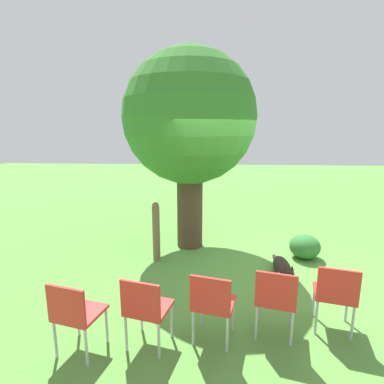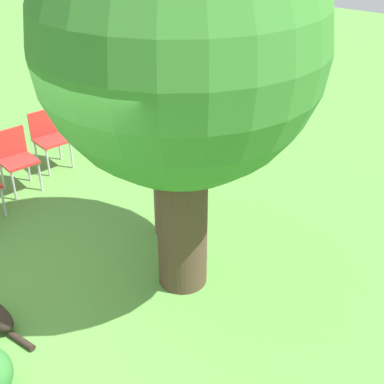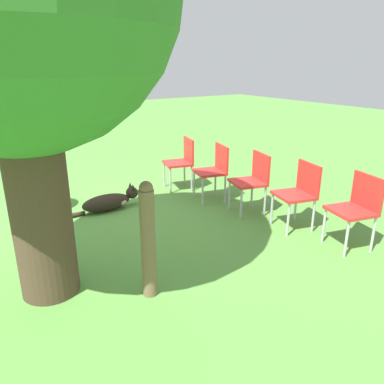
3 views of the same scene
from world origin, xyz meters
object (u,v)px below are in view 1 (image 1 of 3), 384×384
object	(u,v)px
red_chair_2	(212,302)
red_chair_0	(335,293)
red_chair_3	(146,307)
oak_tree	(190,120)
fence_post	(156,231)
dog	(283,268)
red_chair_1	(276,297)
red_chair_4	(75,312)

from	to	relation	value
red_chair_2	red_chair_0	bearing A→B (deg)	-65.09
red_chair_2	red_chair_3	distance (m)	0.72
oak_tree	fence_post	size ratio (longest dim) A/B	3.52
dog	red_chair_0	xyz separation A→B (m)	(-1.37, -0.26, 0.38)
fence_post	dog	bearing A→B (deg)	-102.11
red_chair_0	fence_post	bearing A→B (deg)	66.80
fence_post	red_chair_1	distance (m)	2.61
red_chair_2	red_chair_3	world-z (taller)	same
oak_tree	fence_post	xyz separation A→B (m)	(-0.75, 0.56, -1.97)
red_chair_2	red_chair_3	size ratio (longest dim) A/B	1.00
fence_post	red_chair_1	xyz separation A→B (m)	(-1.97, -1.71, -0.05)
red_chair_0	red_chair_4	xyz separation A→B (m)	(-0.55, 2.84, 0.00)
red_chair_0	red_chair_2	distance (m)	1.45
fence_post	red_chair_4	bearing A→B (deg)	170.05
oak_tree	red_chair_4	world-z (taller)	oak_tree
red_chair_4	fence_post	bearing A→B (deg)	3.97
fence_post	red_chair_1	world-z (taller)	fence_post
red_chair_1	red_chair_4	world-z (taller)	same
fence_post	red_chair_0	size ratio (longest dim) A/B	1.29
oak_tree	red_chair_2	xyz separation A→B (m)	(-2.85, -0.45, -2.02)
red_chair_0	red_chair_2	size ratio (longest dim) A/B	1.00
dog	red_chair_1	bearing A→B (deg)	-16.60
fence_post	red_chair_2	size ratio (longest dim) A/B	1.29
red_chair_1	red_chair_2	world-z (taller)	same
red_chair_0	red_chair_4	size ratio (longest dim) A/B	1.00
dog	red_chair_1	world-z (taller)	red_chair_1
dog	red_chair_0	world-z (taller)	red_chair_0
red_chair_3	red_chair_4	bearing A→B (deg)	114.91
red_chair_3	red_chair_4	world-z (taller)	same
red_chair_1	red_chair_4	size ratio (longest dim) A/B	1.00
red_chair_1	red_chair_2	distance (m)	0.72
red_chair_3	red_chair_0	bearing A→B (deg)	-65.09
dog	red_chair_4	size ratio (longest dim) A/B	1.39
dog	fence_post	xyz separation A→B (m)	(0.46, 2.16, 0.42)
oak_tree	red_chair_1	distance (m)	3.57
dog	oak_tree	bearing A→B (deg)	-126.79
fence_post	red_chair_2	bearing A→B (deg)	-154.58
red_chair_3	fence_post	bearing A→B (deg)	21.32
red_chair_2	red_chair_4	world-z (taller)	same
oak_tree	fence_post	distance (m)	2.18
red_chair_0	red_chair_4	world-z (taller)	same
fence_post	red_chair_4	xyz separation A→B (m)	(-2.38, 0.42, -0.05)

